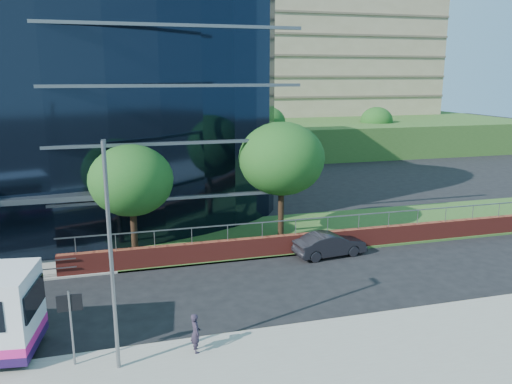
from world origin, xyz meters
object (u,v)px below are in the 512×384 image
object	(u,v)px
tree_far_c	(131,181)
tree_dist_e	(267,123)
streetlight_east	(111,252)
tree_far_d	(282,159)
tree_dist_f	(376,121)
parked_car	(330,244)
pedestrian	(196,333)
street_sign	(70,312)

from	to	relation	value
tree_far_c	tree_dist_e	distance (m)	35.36
tree_far_c	tree_dist_e	xyz separation A→B (m)	(17.00, 31.00, 0.00)
tree_dist_e	streetlight_east	distance (m)	45.85
tree_far_d	streetlight_east	world-z (taller)	streetlight_east
tree_dist_f	parked_car	bearing A→B (deg)	-122.01
tree_far_c	pedestrian	xyz separation A→B (m)	(1.78, -10.89, -3.63)
parked_car	streetlight_east	bearing A→B (deg)	119.67
street_sign	streetlight_east	world-z (taller)	streetlight_east
street_sign	tree_far_c	size ratio (longest dim) A/B	0.43
street_sign	tree_far_c	xyz separation A→B (m)	(2.50, 10.59, 2.39)
parked_car	pedestrian	xyz separation A→B (m)	(-9.02, -8.39, 0.22)
tree_dist_e	tree_dist_f	size ratio (longest dim) A/B	1.08
tree_far_d	street_sign	bearing A→B (deg)	-134.78
tree_far_c	tree_far_d	size ratio (longest dim) A/B	0.87
tree_far_d	parked_car	xyz separation A→B (m)	(1.81, -3.50, -4.50)
streetlight_east	parked_car	distance (m)	15.12
streetlight_east	parked_car	size ratio (longest dim) A/B	1.91
tree_far_c	streetlight_east	world-z (taller)	streetlight_east
streetlight_east	parked_car	world-z (taller)	streetlight_east
tree_dist_e	pedestrian	size ratio (longest dim) A/B	4.31
tree_dist_e	tree_dist_f	bearing A→B (deg)	7.13
parked_car	pedestrian	world-z (taller)	pedestrian
parked_car	street_sign	bearing A→B (deg)	114.66
tree_far_d	tree_dist_e	size ratio (longest dim) A/B	1.14
tree_dist_f	pedestrian	xyz separation A→B (m)	(-31.22, -43.89, -3.30)
tree_dist_f	parked_car	distance (m)	42.01
tree_far_d	parked_car	world-z (taller)	tree_far_d
parked_car	tree_dist_f	bearing A→B (deg)	-38.64
tree_dist_f	streetlight_east	distance (m)	55.74
street_sign	tree_far_d	xyz separation A→B (m)	(11.50, 11.59, 3.04)
tree_dist_f	tree_far_c	bearing A→B (deg)	-135.00
streetlight_east	pedestrian	distance (m)	4.51
tree_far_c	tree_dist_e	bearing A→B (deg)	61.26
tree_far_c	pedestrian	bearing A→B (deg)	-80.69
pedestrian	tree_far_d	bearing A→B (deg)	-37.84
tree_dist_f	pedestrian	world-z (taller)	tree_dist_f
street_sign	tree_dist_f	bearing A→B (deg)	50.84
tree_dist_e	tree_far_d	bearing A→B (deg)	-104.93
tree_dist_e	street_sign	bearing A→B (deg)	-115.12
tree_dist_f	parked_car	xyz separation A→B (m)	(-22.19, -35.50, -3.52)
tree_dist_e	parked_car	xyz separation A→B (m)	(-6.19, -33.50, -3.85)
street_sign	streetlight_east	xyz separation A→B (m)	(1.50, -0.59, 2.29)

